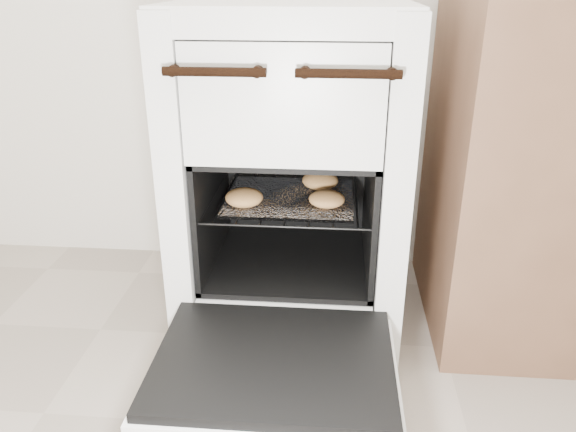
# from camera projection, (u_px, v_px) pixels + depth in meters

# --- Properties ---
(stove) EXTENTS (0.59, 0.65, 0.90)m
(stove) POSITION_uv_depth(u_px,v_px,m) (292.00, 180.00, 1.56)
(stove) COLOR silver
(stove) RESTS_ON ground
(oven_door) EXTENTS (0.53, 0.41, 0.04)m
(oven_door) POSITION_uv_depth(u_px,v_px,m) (274.00, 364.00, 1.21)
(oven_door) COLOR black
(oven_door) RESTS_ON stove
(oven_rack) EXTENTS (0.43, 0.41, 0.01)m
(oven_rack) POSITION_uv_depth(u_px,v_px,m) (290.00, 197.00, 1.52)
(oven_rack) COLOR black
(oven_rack) RESTS_ON stove
(foil_sheet) EXTENTS (0.33, 0.29, 0.01)m
(foil_sheet) POSITION_uv_depth(u_px,v_px,m) (290.00, 198.00, 1.49)
(foil_sheet) COLOR white
(foil_sheet) RESTS_ON oven_rack
(baked_rolls) EXTENTS (0.34, 0.27, 0.05)m
(baked_rolls) POSITION_uv_depth(u_px,v_px,m) (297.00, 191.00, 1.47)
(baked_rolls) COLOR tan
(baked_rolls) RESTS_ON foil_sheet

